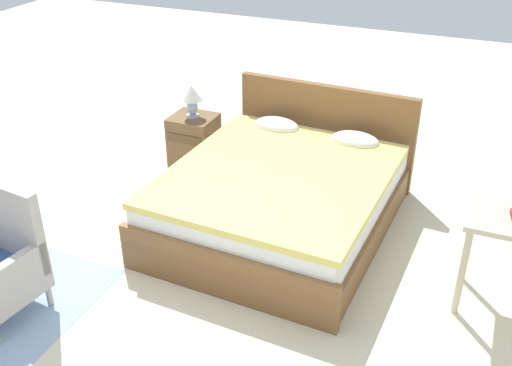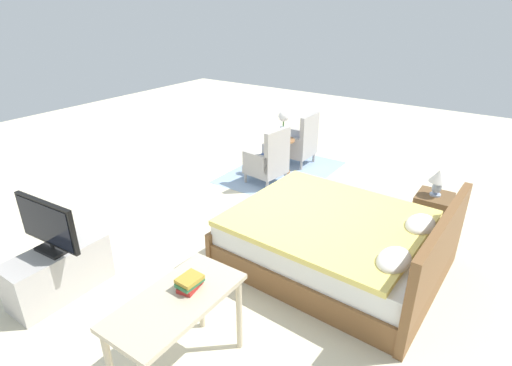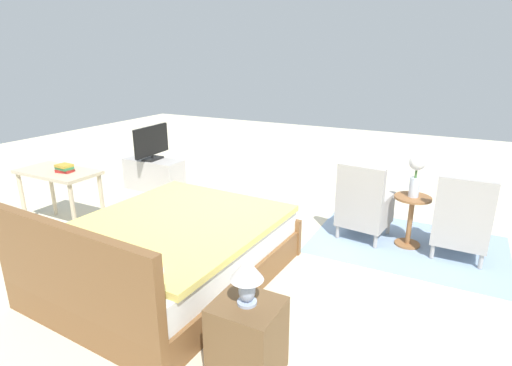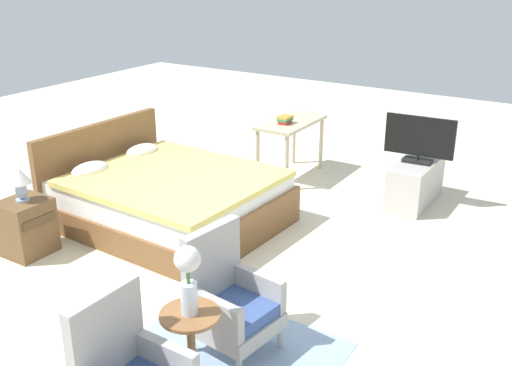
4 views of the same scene
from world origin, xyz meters
name	(u,v)px [view 1 (image 1 of 4)]	position (x,y,z in m)	size (l,w,h in m)	color
ground_plane	(204,296)	(0.00, 0.00, 0.00)	(16.00, 16.00, 0.00)	beige
bed	(284,194)	(0.19, 1.16, 0.30)	(1.87, 2.27, 0.96)	brown
armchair_by_window_right	(0,264)	(-1.24, -0.65, 0.38)	(0.60, 0.60, 0.92)	#ADA8A3
nightstand	(194,141)	(-1.05, 1.86, 0.28)	(0.44, 0.41, 0.55)	brown
table_lamp	(192,96)	(-1.05, 1.86, 0.77)	(0.22, 0.22, 0.33)	#9EADC6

